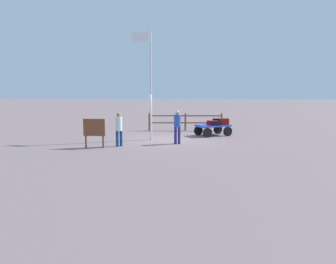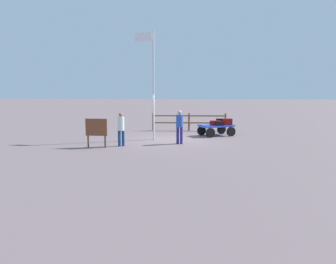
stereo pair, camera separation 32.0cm
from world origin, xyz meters
The scene contains 11 objects.
ground_plane centered at (0.00, 0.00, 0.00)m, with size 120.00×120.00×0.00m, color #725F61.
luggage_cart centered at (-2.54, -1.81, 0.47)m, with size 2.29×1.96×0.66m.
suitcase_olive centered at (-2.82, -2.40, 0.82)m, with size 0.47×0.38×0.32m.
suitcase_maroon centered at (-2.70, -1.50, 0.78)m, with size 0.60×0.44×0.24m.
suitcase_tan centered at (-2.49, -1.64, 0.79)m, with size 0.68×0.46×0.27m.
suitcase_dark centered at (-3.22, -1.86, 0.85)m, with size 0.59×0.48×0.38m.
worker_lead centered at (-0.46, 1.26, 1.02)m, with size 0.45×0.45×1.73m.
worker_trailing centered at (2.42, 2.16, 0.95)m, with size 0.43×0.43×1.67m.
flagpole centered at (1.13, -0.04, 3.46)m, with size 1.07×0.20×5.93m.
signboard centered at (3.54, 2.60, 0.91)m, with size 1.08×0.14×1.41m.
wooden_fence centered at (-0.92, -4.12, 0.68)m, with size 4.96×0.21×1.18m.
Camera 2 is at (-1.03, 19.15, 2.98)m, focal length 37.35 mm.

